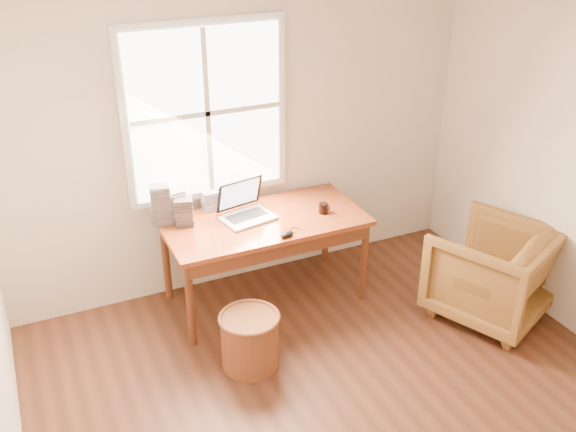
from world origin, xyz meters
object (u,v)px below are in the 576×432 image
at_px(laptop, 247,202).
at_px(desk, 264,221).
at_px(coffee_mug, 323,208).
at_px(wicker_stool, 250,341).
at_px(cd_stack_a, 176,205).
at_px(armchair, 491,272).

bearing_deg(laptop, desk, -33.52).
xyz_separation_m(laptop, coffee_mug, (0.60, -0.14, -0.11)).
distance_m(wicker_stool, cd_stack_a, 1.23).
xyz_separation_m(armchair, wicker_stool, (-1.98, 0.20, -0.18)).
relative_size(armchair, wicker_stool, 2.06).
height_order(desk, laptop, laptop).
bearing_deg(laptop, wicker_stool, -122.94).
height_order(wicker_stool, coffee_mug, coffee_mug).
height_order(desk, cd_stack_a, cd_stack_a).
xyz_separation_m(wicker_stool, laptop, (0.31, 0.78, 0.70)).
xyz_separation_m(desk, wicker_stool, (-0.43, -0.73, -0.52)).
relative_size(desk, cd_stack_a, 6.08).
distance_m(desk, armchair, 1.84).
bearing_deg(desk, wicker_stool, -120.22).
distance_m(armchair, laptop, 2.01).
xyz_separation_m(armchair, laptop, (-1.67, 0.98, 0.52)).
relative_size(wicker_stool, laptop, 0.97).
distance_m(wicker_stool, coffee_mug, 1.25).
bearing_deg(wicker_stool, desk, 59.78).
distance_m(armchair, wicker_stool, 2.00).
bearing_deg(coffee_mug, laptop, 169.31).
relative_size(armchair, coffee_mug, 10.23).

